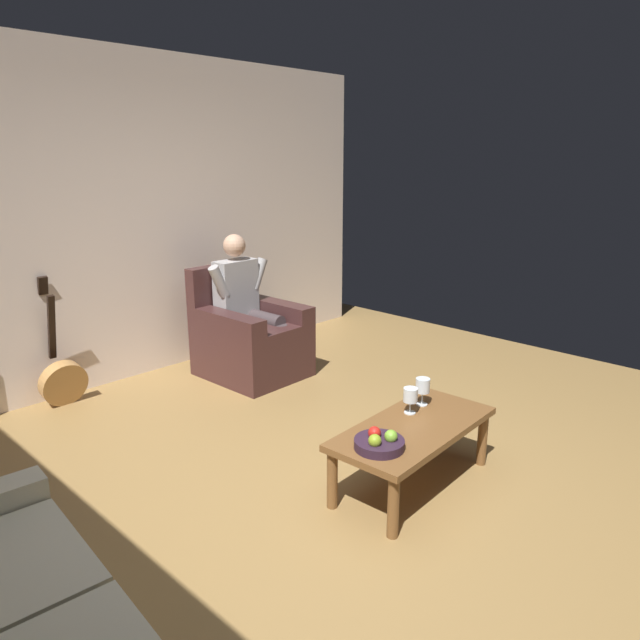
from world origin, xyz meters
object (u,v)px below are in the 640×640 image
Objects in this scene: armchair at (249,338)px; guitar at (62,378)px; wine_glass_near at (423,387)px; coffee_table at (413,434)px; wine_glass_far at (410,396)px; fruit_bowl at (379,442)px; person_seated at (246,302)px.

armchair is 0.95× the size of guitar.
armchair is 5.47× the size of wine_glass_near.
wine_glass_near is at bearing -154.33° from coffee_table.
armchair is at bearing -103.80° from coffee_table.
wine_glass_near is 1.09× the size of wine_glass_far.
fruit_bowl is at bearing 101.73° from guitar.
armchair is 0.33m from person_seated.
guitar is at bearing -67.74° from wine_glass_far.
wine_glass_near reaches higher than wine_glass_far.
fruit_bowl is (-0.55, 2.67, 0.20)m from guitar.
guitar is 2.73m from fruit_bowl.
person_seated is 1.22× the size of guitar.
guitar reaches higher than wine_glass_far.
guitar is at bearing -70.89° from coffee_table.
wine_glass_near is at bearing 115.31° from guitar.
armchair is 5.93× the size of wine_glass_far.
guitar is (0.91, -2.64, -0.11)m from coffee_table.
guitar is at bearing -64.69° from wine_glass_near.
person_seated is at bearing -112.03° from fruit_bowl.
armchair is at bearing -112.28° from fruit_bowl.
wine_glass_far is at bearing 6.50° from wine_glass_near.
wine_glass_near is at bearing 81.50° from person_seated.
fruit_bowl is (0.48, 0.14, -0.07)m from wine_glass_far.
armchair reaches higher than fruit_bowl.
coffee_table is at bearing 109.11° from guitar.
wine_glass_far reaches higher than fruit_bowl.
guitar is (1.43, -0.52, -0.11)m from armchair.
wine_glass_far is 0.59× the size of fruit_bowl.
person_seated reaches higher than coffee_table.
coffee_table is 4.10× the size of fruit_bowl.
wine_glass_near is at bearing -165.66° from fruit_bowl.
wine_glass_far is (-0.12, -0.11, 0.16)m from coffee_table.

